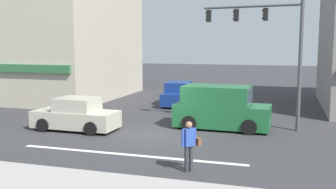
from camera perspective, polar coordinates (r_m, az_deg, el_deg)
The scene contains 9 objects.
ground_plane at distance 18.22m, azimuth -1.49°, elevation -5.80°, with size 120.00×120.00×0.00m, color #333335.
lane_marking_stripe at distance 15.05m, azimuth -5.78°, elevation -8.68°, with size 9.00×0.24×0.01m, color silver.
building_left_block at distance 32.24m, azimuth -16.86°, elevation 7.32°, with size 11.13×11.71×8.55m.
utility_pole_near_left at distance 25.30m, azimuth -15.02°, elevation 6.68°, with size 1.40×0.22×7.59m.
traffic_light_mast at distance 19.66m, azimuth 14.94°, elevation 7.58°, with size 4.85×0.88×6.20m.
van_crossing_center at distance 19.40m, azimuth 7.59°, elevation -2.01°, with size 4.65×2.13×2.11m.
sedan_crossing_rightbound at distance 19.50m, azimuth -13.21°, elevation -2.98°, with size 4.12×1.92×1.58m.
sedan_waiting_far at distance 26.67m, azimuth 1.59°, elevation -0.00°, with size 2.11×4.21×1.58m.
pedestrian_foreground_with_bag at distance 12.89m, azimuth 3.13°, elevation -7.05°, with size 0.58×0.58×1.67m.
Camera 1 is at (5.66, -16.80, 4.18)m, focal length 42.00 mm.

